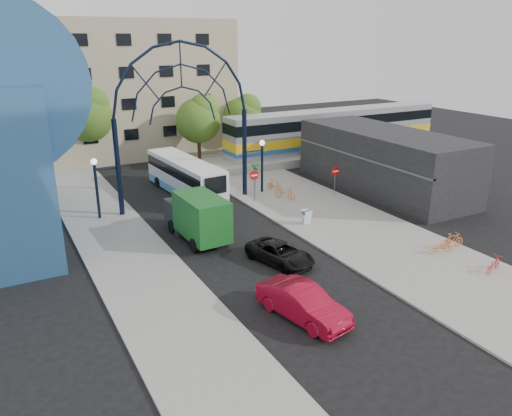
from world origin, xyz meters
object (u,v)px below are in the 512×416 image
green_truck (197,216)px  black_suv (280,253)px  tree_north_b (87,113)px  stop_sign (254,178)px  city_bus (185,176)px  bike_far_a (494,264)px  gateway_arch (182,92)px  train_car (335,129)px  tree_north_a (200,118)px  sandwich_board (306,215)px  street_name_sign (255,174)px  bike_near_b (274,185)px  red_sedan (303,303)px  tree_north_c (244,114)px  bike_far_c (442,246)px  bike_far_b (452,240)px  do_not_enter_sign (335,174)px  bike_near_a (285,192)px

green_truck → black_suv: (2.77, -5.66, -0.91)m
tree_north_b → green_truck: 22.94m
stop_sign → city_bus: (-3.88, 4.64, -0.47)m
city_bus → bike_far_a: city_bus is taller
stop_sign → tree_north_b: tree_north_b is taller
stop_sign → bike_far_a: size_ratio=1.58×
gateway_arch → black_suv: size_ratio=3.17×
train_car → city_bus: size_ratio=2.34×
stop_sign → tree_north_b: (-8.68, 17.93, 3.27)m
train_car → tree_north_a: bearing=164.2°
sandwich_board → tree_north_b: 26.15m
street_name_sign → bike_near_b: (2.49, 1.25, -1.56)m
red_sedan → gateway_arch: bearing=73.8°
tree_north_c → city_bus: (-11.21, -11.28, -2.76)m
tree_north_c → train_car: bearing=-37.0°
tree_north_a → bike_near_b: bearing=-82.6°
sandwich_board → bike_far_c: (4.31, -7.88, -0.20)m
gateway_arch → train_car: size_ratio=0.54×
train_car → bike_near_b: 14.94m
red_sedan → bike_far_b: red_sedan is taller
red_sedan → bike_far_a: (11.76, -1.12, -0.26)m
red_sedan → bike_near_b: red_sedan is taller
do_not_enter_sign → bike_far_b: size_ratio=1.53×
bike_near_b → bike_far_a: size_ratio=0.94×
tree_north_b → bike_near_b: (11.57, -16.07, -4.70)m
bike_far_c → green_truck: bearing=63.8°
red_sedan → stop_sign: bearing=56.9°
tree_north_c → bike_near_a: (-4.84, -16.40, -3.65)m
red_sedan → bike_far_a: red_sedan is taller
stop_sign → tree_north_c: (7.32, 15.93, 2.28)m
street_name_sign → sandwich_board: 6.78m
bike_far_c → tree_north_a: bearing=19.9°
sandwich_board → bike_near_b: sandwich_board is taller
bike_near_a → stop_sign: bearing=141.7°
tree_north_b → red_sedan: size_ratio=1.66×
bike_near_b → bike_near_a: bearing=-123.5°
tree_north_c → bike_far_c: size_ratio=4.01×
stop_sign → street_name_sign: (0.40, 0.60, 0.14)m
stop_sign → tree_north_a: 14.23m
bike_near_a → bike_far_b: size_ratio=1.18×
do_not_enter_sign → bike_far_a: bearing=-91.9°
bike_far_a → do_not_enter_sign: bearing=-17.8°
black_suv → street_name_sign: bearing=53.7°
train_car → bike_far_c: size_ratio=15.47×
tree_north_b → do_not_enter_sign: bearing=-53.3°
tree_north_c → bike_far_b: bearing=-92.1°
do_not_enter_sign → train_car: 15.03m
do_not_enter_sign → tree_north_b: size_ratio=0.31×
city_bus → bike_near_b: size_ratio=7.21×
red_sedan → bike_far_c: red_sedan is taller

